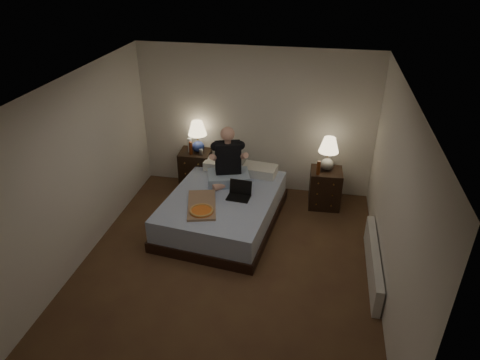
% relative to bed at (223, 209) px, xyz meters
% --- Properties ---
extents(floor, '(4.00, 4.50, 0.00)m').
position_rel_bed_xyz_m(floor, '(0.29, -0.99, -0.26)').
color(floor, brown).
rests_on(floor, ground).
extents(ceiling, '(4.00, 4.50, 0.00)m').
position_rel_bed_xyz_m(ceiling, '(0.29, -0.99, 2.24)').
color(ceiling, white).
rests_on(ceiling, ground).
extents(wall_back, '(4.00, 0.00, 2.50)m').
position_rel_bed_xyz_m(wall_back, '(0.29, 1.26, 0.99)').
color(wall_back, silver).
rests_on(wall_back, ground).
extents(wall_front, '(4.00, 0.00, 2.50)m').
position_rel_bed_xyz_m(wall_front, '(0.29, -3.24, 0.99)').
color(wall_front, silver).
rests_on(wall_front, ground).
extents(wall_left, '(0.00, 4.50, 2.50)m').
position_rel_bed_xyz_m(wall_left, '(-1.71, -0.99, 0.99)').
color(wall_left, silver).
rests_on(wall_left, ground).
extents(wall_right, '(0.00, 4.50, 2.50)m').
position_rel_bed_xyz_m(wall_right, '(2.29, -0.99, 0.99)').
color(wall_right, silver).
rests_on(wall_right, ground).
extents(bed, '(1.78, 2.23, 0.51)m').
position_rel_bed_xyz_m(bed, '(0.00, 0.00, 0.00)').
color(bed, '#5E7BBD').
rests_on(bed, floor).
extents(nightstand_left, '(0.55, 0.50, 0.69)m').
position_rel_bed_xyz_m(nightstand_left, '(-0.74, 1.06, 0.09)').
color(nightstand_left, black).
rests_on(nightstand_left, floor).
extents(nightstand_right, '(0.53, 0.48, 0.66)m').
position_rel_bed_xyz_m(nightstand_right, '(1.55, 0.83, 0.07)').
color(nightstand_right, black).
rests_on(nightstand_right, floor).
extents(lamp_left, '(0.39, 0.39, 0.56)m').
position_rel_bed_xyz_m(lamp_left, '(-0.68, 1.06, 0.71)').
color(lamp_left, navy).
rests_on(lamp_left, nightstand_left).
extents(lamp_right, '(0.34, 0.34, 0.56)m').
position_rel_bed_xyz_m(lamp_right, '(1.54, 0.87, 0.68)').
color(lamp_right, gray).
rests_on(lamp_right, nightstand_right).
extents(water_bottle, '(0.07, 0.07, 0.25)m').
position_rel_bed_xyz_m(water_bottle, '(-0.82, 1.04, 0.56)').
color(water_bottle, silver).
rests_on(water_bottle, nightstand_left).
extents(soda_can, '(0.07, 0.07, 0.10)m').
position_rel_bed_xyz_m(soda_can, '(-0.60, 0.95, 0.48)').
color(soda_can, '#A9AAA5').
rests_on(soda_can, nightstand_left).
extents(beer_bottle_left, '(0.06, 0.06, 0.23)m').
position_rel_bed_xyz_m(beer_bottle_left, '(-0.77, 0.94, 0.55)').
color(beer_bottle_left, '#59230C').
rests_on(beer_bottle_left, nightstand_left).
extents(beer_bottle_right, '(0.06, 0.06, 0.23)m').
position_rel_bed_xyz_m(beer_bottle_right, '(1.41, 0.68, 0.52)').
color(beer_bottle_right, '#60290D').
rests_on(beer_bottle_right, nightstand_right).
extents(person, '(0.78, 0.69, 0.93)m').
position_rel_bed_xyz_m(person, '(0.01, 0.40, 0.72)').
color(person, black).
rests_on(person, bed).
extents(laptop, '(0.36, 0.31, 0.24)m').
position_rel_bed_xyz_m(laptop, '(0.26, -0.05, 0.38)').
color(laptop, black).
rests_on(laptop, bed).
extents(pizza_box, '(0.58, 0.84, 0.08)m').
position_rel_bed_xyz_m(pizza_box, '(-0.18, -0.57, 0.30)').
color(pizza_box, '#A07D60').
rests_on(pizza_box, bed).
extents(radiator, '(0.10, 1.60, 0.40)m').
position_rel_bed_xyz_m(radiator, '(2.22, -0.79, -0.06)').
color(radiator, silver).
rests_on(radiator, floor).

